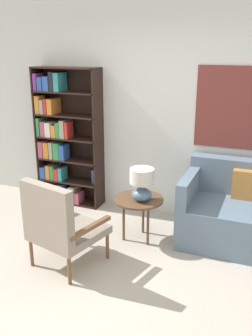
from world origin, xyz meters
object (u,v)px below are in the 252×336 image
object	(u,v)px
armchair	(59,223)
table_lamp	(142,183)
side_table	(138,202)
bookshelf	(62,142)

from	to	relation	value
armchair	table_lamp	size ratio (longest dim) A/B	2.53
side_table	table_lamp	size ratio (longest dim) A/B	1.52
bookshelf	armchair	xyz separation A→B (m)	(0.87, -1.53, -0.38)
armchair	bookshelf	bearing A→B (deg)	119.57
bookshelf	table_lamp	size ratio (longest dim) A/B	5.06
bookshelf	side_table	bearing A→B (deg)	-26.03
bookshelf	armchair	distance (m)	1.80
bookshelf	side_table	world-z (taller)	bookshelf
armchair	table_lamp	world-z (taller)	armchair
side_table	table_lamp	world-z (taller)	table_lamp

